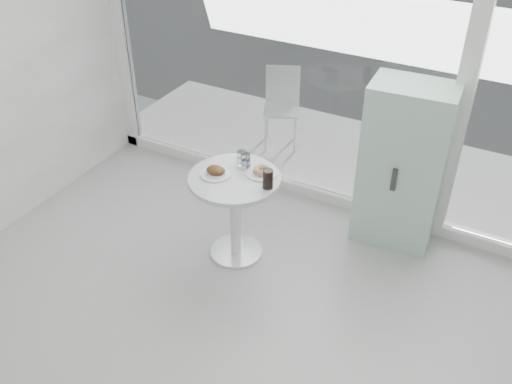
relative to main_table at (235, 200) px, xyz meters
The scene contains 10 objects.
storefront 1.70m from the main_table, 62.44° to the left, with size 5.00×0.14×3.00m.
main_table is the anchor object (origin of this frame).
patio_deck 2.03m from the main_table, 75.26° to the left, with size 5.60×1.60×0.05m, color white.
mint_cabinet 1.40m from the main_table, 38.87° to the left, with size 0.69×0.49×1.43m.
patio_chair 1.88m from the main_table, 104.75° to the left, with size 0.48×0.48×0.84m.
plate_fritter 0.29m from the main_table, 165.29° to the right, with size 0.24×0.24×0.07m.
plate_donut 0.33m from the main_table, 41.00° to the left, with size 0.25×0.25×0.06m.
water_tumbler_a 0.33m from the main_table, 101.29° to the left, with size 0.08×0.08×0.13m.
water_tumbler_b 0.32m from the main_table, 87.32° to the left, with size 0.08×0.08×0.12m.
cola_glass 0.42m from the main_table, ahead, with size 0.08×0.08×0.15m.
Camera 1 is at (1.41, -1.26, 3.19)m, focal length 40.00 mm.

